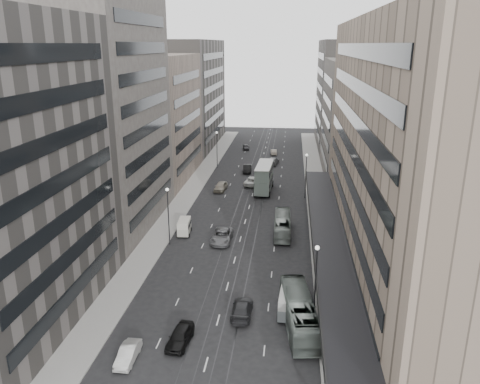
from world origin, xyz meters
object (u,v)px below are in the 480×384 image
at_px(bus_near, 299,312).
at_px(sedan_1, 128,354).
at_px(double_decker, 264,177).
at_px(vw_microbus, 289,302).
at_px(sedan_2, 222,236).
at_px(bus_far, 282,225).
at_px(sedan_0, 180,336).
at_px(panel_van, 184,226).

distance_m(bus_near, sedan_1, 16.76).
distance_m(double_decker, vw_microbus, 42.59).
bearing_deg(sedan_2, bus_far, 25.31).
bearing_deg(sedan_1, sedan_2, 80.56).
distance_m(vw_microbus, sedan_0, 11.91).
bearing_deg(bus_near, vw_microbus, -72.35).
height_order(panel_van, sedan_2, panel_van).
height_order(vw_microbus, sedan_1, vw_microbus).
distance_m(double_decker, sedan_2, 24.94).
bearing_deg(double_decker, sedan_0, -93.44).
distance_m(bus_near, sedan_2, 22.67).
bearing_deg(sedan_0, sedan_1, -138.50).
xyz_separation_m(sedan_1, sedan_2, (4.48, 27.00, 0.15)).
height_order(double_decker, vw_microbus, double_decker).
distance_m(panel_van, sedan_2, 6.29).
height_order(vw_microbus, sedan_0, vw_microbus).
bearing_deg(sedan_1, double_decker, 80.07).
relative_size(vw_microbus, sedan_2, 0.82).
bearing_deg(bus_far, sedan_1, 66.24).
height_order(panel_van, sedan_1, panel_van).
distance_m(vw_microbus, sedan_2, 20.28).
height_order(sedan_1, sedan_2, sedan_2).
bearing_deg(double_decker, vw_microbus, -80.64).
relative_size(bus_far, sedan_0, 2.18).
xyz_separation_m(panel_van, sedan_1, (1.46, -29.02, -0.59)).
relative_size(bus_near, bus_far, 1.14).
xyz_separation_m(panel_van, sedan_0, (5.51, -26.07, -0.48)).
height_order(double_decker, sedan_2, double_decker).
distance_m(bus_far, panel_van, 14.56).
xyz_separation_m(bus_near, sedan_2, (-10.70, 19.97, -0.77)).
bearing_deg(sedan_2, bus_near, -61.04).
height_order(sedan_0, sedan_2, sedan_2).
relative_size(vw_microbus, sedan_1, 1.19).
relative_size(bus_near, panel_van, 3.04).
height_order(bus_far, vw_microbus, bus_far).
height_order(vw_microbus, panel_van, vw_microbus).
bearing_deg(bus_near, double_decker, -89.83).
bearing_deg(bus_far, panel_van, 6.38).
height_order(panel_van, sedan_0, panel_van).
distance_m(bus_near, bus_far, 23.95).
bearing_deg(bus_near, sedan_2, -69.58).
bearing_deg(sedan_1, bus_far, 67.19).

